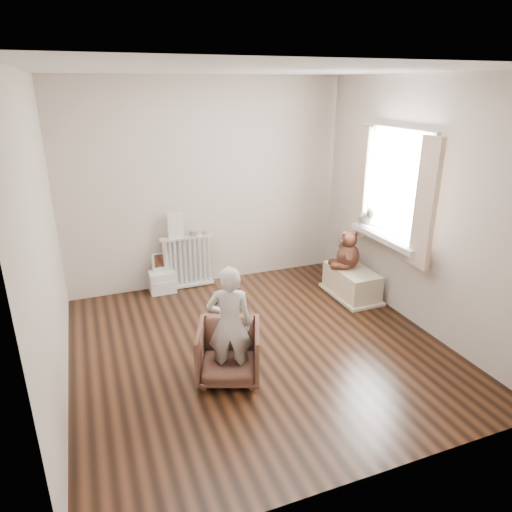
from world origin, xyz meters
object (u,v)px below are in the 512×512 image
object	(u,v)px
radiator	(187,259)
toy_vanity	(162,272)
child	(230,325)
armchair	(229,352)
plush_cat	(366,217)
toy_bench	(352,281)
teddy_bear	(349,244)

from	to	relation	value
radiator	toy_vanity	distance (m)	0.36
radiator	toy_vanity	bearing A→B (deg)	-175.01
toy_vanity	child	size ratio (longest dim) A/B	0.47
radiator	armchair	bearing A→B (deg)	-93.00
radiator	child	size ratio (longest dim) A/B	0.65
armchair	child	xyz separation A→B (m)	(0.00, -0.05, 0.30)
child	plush_cat	distance (m)	2.42
toy_bench	plush_cat	world-z (taller)	plush_cat
toy_bench	plush_cat	bearing A→B (deg)	3.09
teddy_bear	child	bearing A→B (deg)	-128.89
toy_vanity	teddy_bear	bearing A→B (deg)	-22.37
plush_cat	radiator	bearing A→B (deg)	136.71
radiator	plush_cat	bearing A→B (deg)	-26.32
toy_vanity	child	world-z (taller)	child
radiator	plush_cat	size ratio (longest dim) A/B	2.47
armchair	plush_cat	world-z (taller)	plush_cat
radiator	toy_vanity	world-z (taller)	radiator
armchair	plush_cat	size ratio (longest dim) A/B	1.99
plush_cat	armchair	bearing A→B (deg)	-169.66
armchair	child	world-z (taller)	child
armchair	toy_bench	world-z (taller)	armchair
armchair	teddy_bear	world-z (taller)	teddy_bear
child	plush_cat	size ratio (longest dim) A/B	3.83
radiator	toy_vanity	xyz separation A→B (m)	(-0.34, -0.03, -0.11)
toy_bench	teddy_bear	bearing A→B (deg)	114.42
toy_vanity	toy_bench	xyz separation A→B (m)	(2.18, -0.96, -0.08)
radiator	armchair	xyz separation A→B (m)	(-0.11, -2.06, -0.14)
radiator	plush_cat	distance (m)	2.29
armchair	toy_bench	bearing A→B (deg)	49.64
toy_bench	toy_vanity	bearing A→B (deg)	156.33
radiator	teddy_bear	xyz separation A→B (m)	(1.81, -0.92, 0.28)
teddy_bear	plush_cat	distance (m)	0.38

